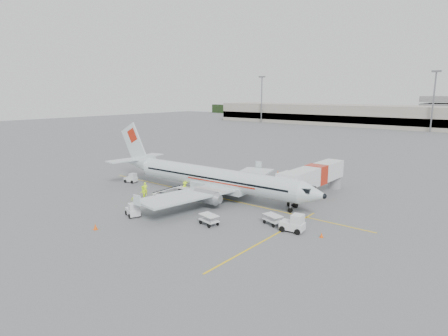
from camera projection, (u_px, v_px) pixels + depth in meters
The scene contains 24 objects.
ground at pixel (215, 197), 52.28m from camera, with size 360.00×360.00×0.00m, color #56595B.
stripe_lead at pixel (215, 197), 52.27m from camera, with size 44.00×0.20×0.01m, color yellow.
stripe_cross at pixel (270, 237), 37.55m from camera, with size 0.20×20.00×0.01m, color yellow.
terminal_west at pixel (329, 114), 175.18m from camera, with size 110.00×22.00×9.00m, color gray, non-canonical shape.
treeline at pixel (443, 116), 185.15m from camera, with size 300.00×3.00×6.00m, color black, non-canonical shape.
mast_west at pixel (262, 100), 183.23m from camera, with size 3.20×1.20×22.00m, color slate, non-canonical shape.
mast_center at pixel (433, 102), 137.02m from camera, with size 3.20×1.20×22.00m, color slate, non-canonical shape.
aircraft at pixel (215, 164), 51.13m from camera, with size 34.07×26.71×9.39m, color silver, non-canonical shape.
jet_bridge at pixel (316, 181), 51.83m from camera, with size 3.22×17.16×4.50m, color silver, non-canonical shape.
belt_loader at pixel (168, 190), 50.38m from camera, with size 5.31×1.99×2.87m, color silver, non-canonical shape.
tug_fore at pixel (292, 223), 39.07m from camera, with size 2.46×1.41×1.90m, color silver, non-canonical shape.
tug_mid at pixel (133, 209), 43.98m from camera, with size 2.16×1.24×1.67m, color silver, non-canonical shape.
tug_aft at pixel (131, 178), 60.59m from camera, with size 1.98×1.14×1.53m, color silver, non-canonical shape.
cart_loaded_a at pixel (189, 192), 52.56m from camera, with size 2.11×1.25×1.10m, color silver, non-canonical shape.
cart_loaded_b at pixel (183, 191), 53.25m from camera, with size 2.03×1.20×1.06m, color silver, non-canonical shape.
cart_empty_a at pixel (209, 220), 41.04m from camera, with size 2.25×1.33×1.18m, color silver, non-canonical shape.
cart_empty_b at pixel (273, 220), 41.14m from camera, with size 2.16×1.28×1.13m, color silver, non-canonical shape.
cone_nose at pixel (322, 235), 37.53m from camera, with size 0.33×0.33×0.55m, color #F1510A.
cone_port at pixel (278, 172), 66.96m from camera, with size 0.40×0.40×0.66m, color #F1510A.
cone_stbd at pixel (95, 227), 39.65m from camera, with size 0.42×0.42×0.68m, color #F1510A.
crew_a at pixel (145, 189), 52.93m from camera, with size 0.68×0.45×1.87m, color #CDFF18.
crew_b at pixel (143, 192), 51.02m from camera, with size 0.90×0.70×1.85m, color #CDFF18.
crew_c at pixel (185, 188), 53.65m from camera, with size 1.18×0.68×1.83m, color #CDFF18.
crew_d at pixel (134, 201), 47.56m from camera, with size 0.95×0.40×1.62m, color #CDFF18.
Camera 1 is at (32.69, -38.46, 14.24)m, focal length 30.00 mm.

